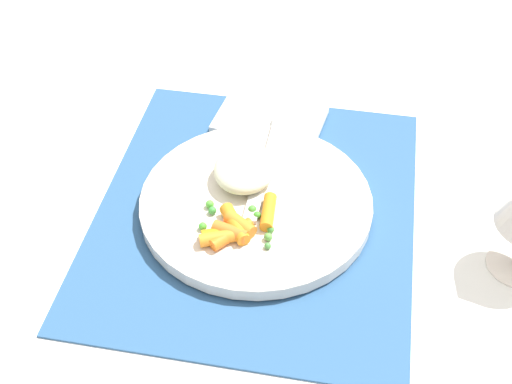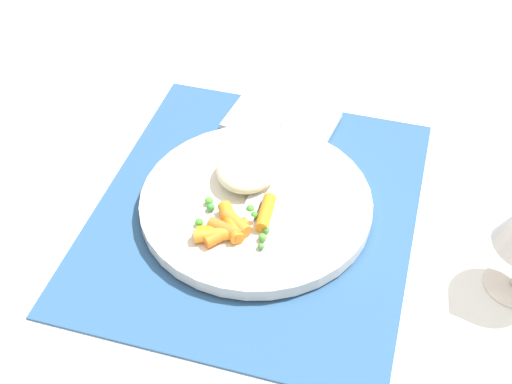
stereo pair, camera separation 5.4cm
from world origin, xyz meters
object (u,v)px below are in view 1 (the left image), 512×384
Objects in this scene: carrot_portion at (236,227)px; napkin at (270,119)px; plate at (256,203)px; rice_mound at (245,169)px; fork at (262,175)px.

napkin is (-0.21, 0.00, -0.02)m from carrot_portion.
rice_mound is at bearing -147.49° from plate.
plate is at bearing 32.51° from rice_mound.
carrot_portion is (0.06, -0.01, 0.02)m from plate.
fork is (-0.04, 0.00, 0.01)m from plate.
plate is 0.04m from rice_mound.
rice_mound reaches higher than fork.
rice_mound is 0.13m from napkin.
fork reaches higher than napkin.
fork is 0.12m from napkin.
carrot_portion is 0.22m from napkin.
carrot_portion is 0.64× the size of napkin.
fork is at bearing 111.30° from rice_mound.
fork is (-0.09, 0.01, -0.00)m from carrot_portion.
carrot_portion is 0.09m from fork.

